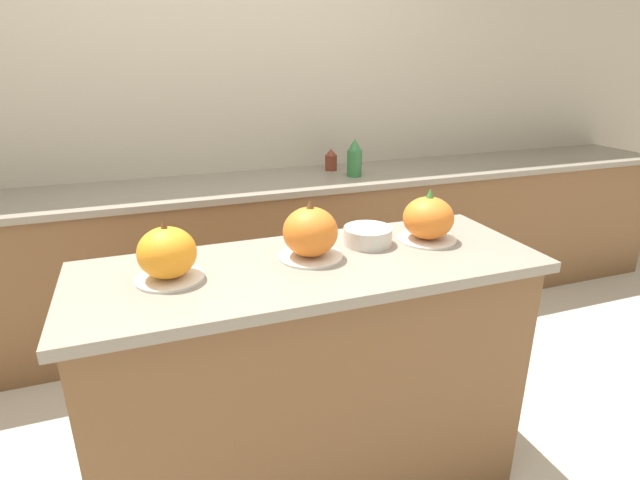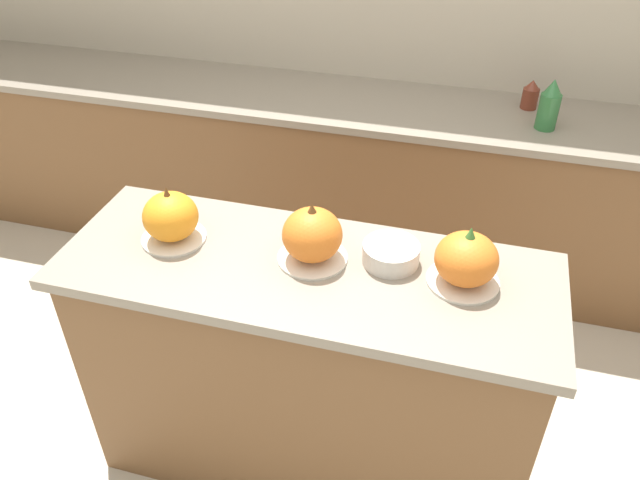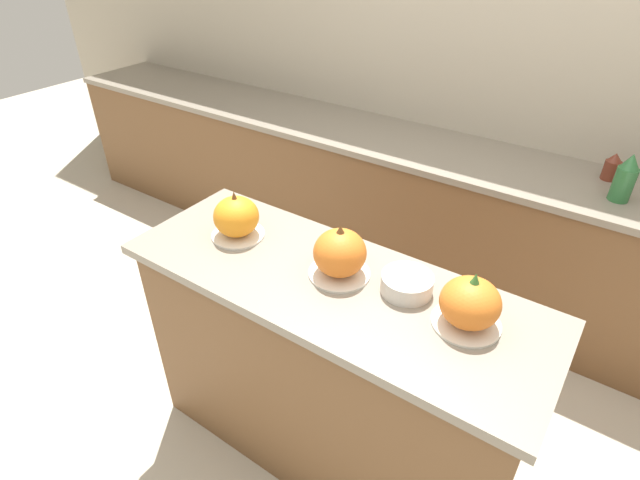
% 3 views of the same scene
% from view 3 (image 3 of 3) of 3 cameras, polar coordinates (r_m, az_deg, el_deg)
% --- Properties ---
extents(ground_plane, '(12.00, 12.00, 0.00)m').
position_cam_3_polar(ground_plane, '(2.39, 0.88, -22.45)').
color(ground_plane, '#BCB29E').
extents(wall_back, '(8.00, 0.06, 2.50)m').
position_cam_3_polar(wall_back, '(2.97, 20.41, 17.48)').
color(wall_back, '#B2A893').
rests_on(wall_back, ground_plane).
extents(kitchen_island, '(1.51, 0.55, 0.94)m').
position_cam_3_polar(kitchen_island, '(2.01, 1.00, -14.99)').
color(kitchen_island, brown).
rests_on(kitchen_island, ground_plane).
extents(back_counter, '(6.00, 0.60, 0.89)m').
position_cam_3_polar(back_counter, '(2.99, 15.54, 1.39)').
color(back_counter, brown).
rests_on(back_counter, ground_plane).
extents(pumpkin_cake_left, '(0.20, 0.20, 0.19)m').
position_cam_3_polar(pumpkin_cake_left, '(1.90, -9.53, 2.53)').
color(pumpkin_cake_left, silver).
rests_on(pumpkin_cake_left, kitchen_island).
extents(pumpkin_cake_center, '(0.21, 0.21, 0.20)m').
position_cam_3_polar(pumpkin_cake_center, '(1.67, 2.28, -1.61)').
color(pumpkin_cake_center, silver).
rests_on(pumpkin_cake_center, kitchen_island).
extents(pumpkin_cake_right, '(0.21, 0.21, 0.19)m').
position_cam_3_polar(pumpkin_cake_right, '(1.54, 16.75, -7.02)').
color(pumpkin_cake_right, silver).
rests_on(pumpkin_cake_right, kitchen_island).
extents(bottle_tall, '(0.09, 0.09, 0.22)m').
position_cam_3_polar(bottle_tall, '(2.59, 31.51, 6.02)').
color(bottle_tall, '#2D6B38').
rests_on(bottle_tall, back_counter).
extents(bottle_short, '(0.07, 0.07, 0.13)m').
position_cam_3_polar(bottle_short, '(2.79, 30.41, 7.22)').
color(bottle_short, maroon).
rests_on(bottle_short, back_counter).
extents(mixing_bowl, '(0.17, 0.17, 0.06)m').
position_cam_3_polar(mixing_bowl, '(1.65, 9.90, -4.94)').
color(mixing_bowl, beige).
rests_on(mixing_bowl, kitchen_island).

